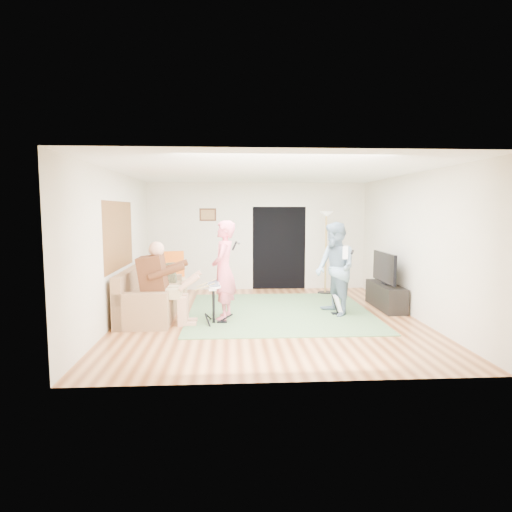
{
  "coord_description": "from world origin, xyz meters",
  "views": [
    {
      "loc": [
        -0.71,
        -7.8,
        2.01
      ],
      "look_at": [
        -0.21,
        0.3,
        1.14
      ],
      "focal_mm": 30.0,
      "sensor_mm": 36.0,
      "label": 1
    }
  ],
  "objects": [
    {
      "name": "torchiere_lamp",
      "position": [
        1.6,
        2.31,
        1.36
      ],
      "size": [
        0.35,
        0.35,
        1.98
      ],
      "color": "black",
      "rests_on": "floor"
    },
    {
      "name": "drummer",
      "position": [
        -1.86,
        -0.31,
        0.57
      ],
      "size": [
        0.96,
        0.54,
        1.47
      ],
      "color": "#552C17",
      "rests_on": "sofa"
    },
    {
      "name": "drum_kit",
      "position": [
        -1.0,
        -0.31,
        0.33
      ],
      "size": [
        0.4,
        0.72,
        0.74
      ],
      "color": "black",
      "rests_on": "floor"
    },
    {
      "name": "floor",
      "position": [
        0.0,
        0.0,
        0.0
      ],
      "size": [
        6.0,
        6.0,
        0.0
      ],
      "primitive_type": "plane",
      "color": "brown",
      "rests_on": "ground"
    },
    {
      "name": "singer",
      "position": [
        -0.82,
        0.01,
        0.91
      ],
      "size": [
        0.54,
        0.73,
        1.82
      ],
      "primitive_type": "imported",
      "rotation": [
        0.0,
        0.0,
        -1.74
      ],
      "color": "#F0687D",
      "rests_on": "floor"
    },
    {
      "name": "area_rug",
      "position": [
        0.27,
        0.48,
        0.01
      ],
      "size": [
        3.58,
        3.55,
        0.02
      ],
      "primitive_type": "cube",
      "rotation": [
        0.0,
        0.0,
        -0.01
      ],
      "color": "#4C7044",
      "rests_on": "floor"
    },
    {
      "name": "dining_chair",
      "position": [
        -1.92,
        1.72,
        0.39
      ],
      "size": [
        0.57,
        0.59,
        1.09
      ],
      "rotation": [
        0.0,
        0.0,
        0.26
      ],
      "color": "#C8B382",
      "rests_on": "floor"
    },
    {
      "name": "guitar_held",
      "position": [
        1.51,
        0.19,
        1.22
      ],
      "size": [
        0.31,
        0.61,
        0.26
      ],
      "primitive_type": null,
      "rotation": [
        0.0,
        0.0,
        -0.33
      ],
      "color": "white",
      "rests_on": "guitarist"
    },
    {
      "name": "picture_frame",
      "position": [
        -1.25,
        2.99,
        1.9
      ],
      "size": [
        0.42,
        0.03,
        0.32
      ],
      "primitive_type": "cube",
      "color": "#3F2314",
      "rests_on": "walls"
    },
    {
      "name": "guitar_spare",
      "position": [
        1.37,
        0.19,
        0.22
      ],
      "size": [
        0.27,
        0.24,
        0.75
      ],
      "color": "black",
      "rests_on": "floor"
    },
    {
      "name": "microphone",
      "position": [
        -0.62,
        0.01,
        1.36
      ],
      "size": [
        0.06,
        0.06,
        0.24
      ],
      "primitive_type": null,
      "color": "black",
      "rests_on": "singer"
    },
    {
      "name": "walls",
      "position": [
        0.0,
        0.0,
        1.35
      ],
      "size": [
        5.5,
        6.0,
        2.7
      ],
      "primitive_type": null,
      "color": "beige",
      "rests_on": "floor"
    },
    {
      "name": "window_blinds",
      "position": [
        -2.74,
        0.2,
        1.55
      ],
      "size": [
        0.0,
        2.05,
        2.05
      ],
      "primitive_type": "plane",
      "rotation": [
        1.57,
        0.0,
        1.57
      ],
      "color": "brown",
      "rests_on": "walls"
    },
    {
      "name": "ceiling",
      "position": [
        0.0,
        0.0,
        2.7
      ],
      "size": [
        6.0,
        6.0,
        0.0
      ],
      "primitive_type": "plane",
      "rotation": [
        3.14,
        0.0,
        0.0
      ],
      "color": "white",
      "rests_on": "walls"
    },
    {
      "name": "tv_cabinet",
      "position": [
        2.5,
        0.69,
        0.25
      ],
      "size": [
        0.4,
        1.4,
        0.5
      ],
      "primitive_type": "cube",
      "color": "black",
      "rests_on": "floor"
    },
    {
      "name": "guitarist",
      "position": [
        1.31,
        0.19,
        0.9
      ],
      "size": [
        0.89,
        1.02,
        1.79
      ],
      "primitive_type": "imported",
      "rotation": [
        0.0,
        0.0,
        -1.3
      ],
      "color": "slate",
      "rests_on": "floor"
    },
    {
      "name": "television",
      "position": [
        2.45,
        0.69,
        0.85
      ],
      "size": [
        0.06,
        1.17,
        0.61
      ],
      "primitive_type": "cube",
      "color": "black",
      "rests_on": "tv_cabinet"
    },
    {
      "name": "doorway",
      "position": [
        0.55,
        2.99,
        1.05
      ],
      "size": [
        2.1,
        0.0,
        2.1
      ],
      "primitive_type": "plane",
      "rotation": [
        1.57,
        0.0,
        0.0
      ],
      "color": "black",
      "rests_on": "walls"
    },
    {
      "name": "sofa",
      "position": [
        -2.3,
        0.34,
        0.3
      ],
      "size": [
        0.92,
        2.24,
        0.91
      ],
      "color": "#8F6A47",
      "rests_on": "floor"
    }
  ]
}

